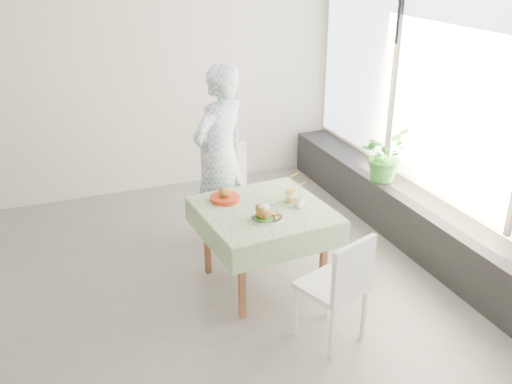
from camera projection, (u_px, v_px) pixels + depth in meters
name	position (u px, v px, depth m)	size (l,w,h in m)	color
floor	(139.00, 309.00, 4.76)	(6.00, 6.00, 0.00)	slate
wall_back	(85.00, 80.00, 6.32)	(6.00, 0.02, 2.80)	silver
wall_front	(242.00, 368.00, 2.07)	(6.00, 0.02, 2.80)	silver
wall_right	(454.00, 110.00, 5.21)	(0.02, 5.00, 2.80)	silver
window_pane	(455.00, 83.00, 5.09)	(0.01, 4.80, 2.18)	#D1E0F9
window_ledge	(421.00, 225.00, 5.60)	(0.40, 4.80, 0.50)	black
cafe_table	(263.00, 237.00, 4.94)	(1.11, 1.11, 0.74)	brown
chair_far	(228.00, 213.00, 5.75)	(0.53, 0.53, 0.97)	white
chair_near	(332.00, 307.00, 4.31)	(0.54, 0.54, 0.90)	white
diner	(220.00, 158.00, 5.48)	(0.66, 0.43, 1.81)	#85ADD5
main_dish	(265.00, 214.00, 4.61)	(0.28, 0.28, 0.14)	white
juice_cup_orange	(290.00, 194.00, 4.92)	(0.11, 0.11, 0.30)	white
juice_cup_lemonade	(299.00, 201.00, 4.82)	(0.09, 0.09, 0.26)	white
second_dish	(225.00, 197.00, 4.95)	(0.26, 0.26, 0.12)	#B52A12
potted_plant	(384.00, 155.00, 5.92)	(0.50, 0.43, 0.56)	#2D6E24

